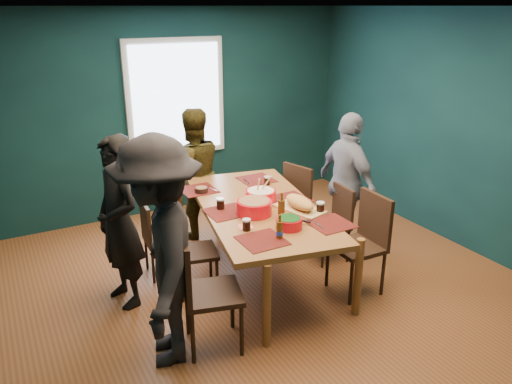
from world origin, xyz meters
The scene contains 26 objects.
room centered at (0.00, 0.27, 1.37)m, with size 5.01×5.01×2.71m.
dining_table centered at (-0.01, 0.19, 0.75)m, with size 1.49×2.35×0.83m.
chair_left_far centered at (-0.91, 0.78, 0.48)m, with size 0.40×0.40×0.83m.
chair_left_mid centered at (-0.75, 0.30, 0.52)m, with size 0.48×0.48×0.89m.
chair_left_near centered at (-0.96, -0.56, 0.59)m, with size 0.56×0.56×1.02m.
chair_right_far centered at (0.74, 0.75, 0.56)m, with size 0.53×0.53×0.96m.
chair_right_mid centered at (0.97, 0.20, 0.49)m, with size 0.41×0.41×0.84m.
chair_right_near centered at (0.82, -0.48, 0.58)m, with size 0.46×0.46×1.00m.
person_far_left centered at (-1.33, 0.44, 0.82)m, with size 0.60×0.39×1.65m, color black.
person_back centered at (-0.17, 1.53, 0.80)m, with size 0.77×0.60×1.59m, color black.
person_right centered at (1.24, 0.34, 0.81)m, with size 0.95×0.39×1.62m, color silver.
person_near_left centered at (-1.26, -0.52, 0.93)m, with size 1.20×0.69×1.86m, color black.
bowl_salad centered at (-0.15, 0.02, 0.90)m, with size 0.34×0.34×0.14m.
bowl_dumpling centered at (0.06, 0.27, 0.90)m, with size 0.31×0.31×0.29m.
bowl_herbs centered at (-0.03, -0.41, 0.88)m, with size 0.24×0.24×0.10m.
cutting_board centered at (0.29, -0.10, 0.89)m, with size 0.38×0.65×0.14m.
small_bowl centered at (-0.36, 0.81, 0.86)m, with size 0.14×0.14×0.06m.
beer_bottle_a centered at (-0.21, -0.55, 0.91)m, with size 0.06×0.06×0.22m.
beer_bottle_b centered at (0.03, -0.19, 0.93)m, with size 0.07×0.07×0.26m.
cola_glass_a centered at (-0.38, -0.27, 0.89)m, with size 0.08×0.08×0.11m.
cola_glass_b centered at (0.43, -0.26, 0.89)m, with size 0.08×0.08×0.11m.
cola_glass_c centered at (0.38, 0.69, 0.88)m, with size 0.07×0.07×0.10m.
cola_glass_d centered at (-0.38, 0.29, 0.89)m, with size 0.08×0.08×0.11m.
napkin_a centered at (0.32, 0.26, 0.83)m, with size 0.13×0.13×0.00m, color #E56063.
napkin_b centered at (-0.35, -0.20, 0.83)m, with size 0.13×0.13×0.00m, color #E56063.
napkin_c centered at (0.32, -0.55, 0.83)m, with size 0.14×0.14×0.00m, color #E56063.
Camera 1 is at (-2.24, -3.85, 2.70)m, focal length 35.00 mm.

